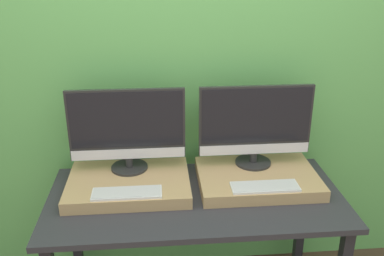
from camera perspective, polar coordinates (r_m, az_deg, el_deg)
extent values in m
cube|color=#66B75B|center=(2.37, -0.46, 8.28)|extent=(8.00, 0.04, 2.60)
cube|color=#2D2D33|center=(2.21, 0.48, -9.32)|extent=(1.49, 0.71, 0.03)
cube|color=#232328|center=(2.70, -15.29, -13.03)|extent=(0.05, 0.05, 0.70)
cube|color=#232328|center=(2.79, 14.36, -11.62)|extent=(0.05, 0.05, 0.70)
cube|color=tan|center=(2.26, -8.41, -7.37)|extent=(0.63, 0.44, 0.06)
cylinder|color=#282828|center=(2.34, -8.33, -5.19)|extent=(0.20, 0.20, 0.01)
cylinder|color=#282828|center=(2.33, -8.37, -4.52)|extent=(0.04, 0.04, 0.05)
cube|color=#282828|center=(2.24, -8.68, 0.45)|extent=(0.61, 0.02, 0.38)
cube|color=black|center=(2.22, -8.74, 1.03)|extent=(0.58, 0.00, 0.30)
cube|color=silver|center=(2.29, -8.46, -3.44)|extent=(0.60, 0.00, 0.06)
cube|color=silver|center=(2.11, -8.67, -8.57)|extent=(0.34, 0.11, 0.01)
cube|color=silver|center=(2.11, -8.68, -8.39)|extent=(0.32, 0.10, 0.00)
cube|color=tan|center=(2.32, 8.70, -6.63)|extent=(0.63, 0.44, 0.06)
cylinder|color=#282828|center=(2.40, 8.14, -4.54)|extent=(0.20, 0.20, 0.01)
cylinder|color=#282828|center=(2.38, 8.18, -3.87)|extent=(0.04, 0.04, 0.05)
cube|color=#282828|center=(2.30, 8.47, 1.00)|extent=(0.61, 0.02, 0.38)
cube|color=black|center=(2.27, 8.59, 1.58)|extent=(0.58, 0.00, 0.30)
cube|color=silver|center=(2.35, 8.32, -2.81)|extent=(0.60, 0.00, 0.06)
cube|color=silver|center=(2.17, 9.69, -7.73)|extent=(0.34, 0.11, 0.01)
cube|color=silver|center=(2.16, 9.71, -7.56)|extent=(0.32, 0.10, 0.00)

